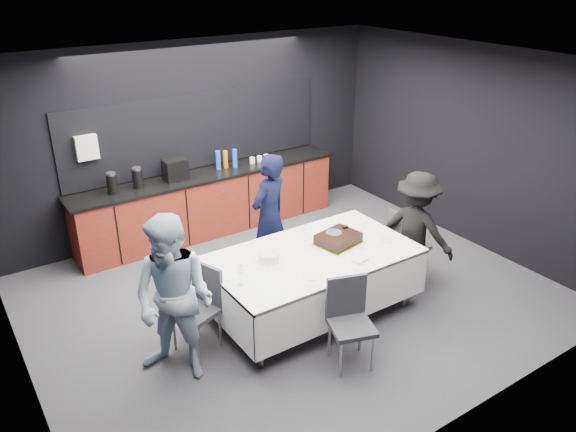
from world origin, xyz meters
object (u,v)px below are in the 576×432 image
object	(u,v)px
party_table	(313,264)
champagne_flute	(241,271)
chair_left	(201,301)
person_center	(269,216)
person_left	(174,300)
plate_stack	(269,256)
person_right	(416,230)
chair_near	(349,315)
cake_assembly	(338,239)
chair_right	(405,240)

from	to	relation	value
party_table	champagne_flute	xyz separation A→B (m)	(-1.00, -0.13, 0.30)
chair_left	person_center	xyz separation A→B (m)	(1.39, 0.86, 0.29)
party_table	person_center	world-z (taller)	person_center
person_center	person_left	world-z (taller)	person_left
plate_stack	person_left	bearing A→B (deg)	-167.90
person_left	person_right	distance (m)	3.15
champagne_flute	person_right	xyz separation A→B (m)	(2.43, -0.06, -0.19)
champagne_flute	person_left	bearing A→B (deg)	179.63
champagne_flute	person_left	distance (m)	0.73
chair_left	chair_near	world-z (taller)	same
champagne_flute	chair_left	distance (m)	0.60
party_table	plate_stack	distance (m)	0.55
plate_stack	person_right	bearing A→B (deg)	-9.49
cake_assembly	chair_right	bearing A→B (deg)	-2.29
chair_right	person_center	size ratio (longest dim) A/B	0.56
party_table	person_left	world-z (taller)	person_left
cake_assembly	champagne_flute	world-z (taller)	champagne_flute
plate_stack	person_center	world-z (taller)	person_center
chair_near	person_left	world-z (taller)	person_left
chair_right	party_table	bearing A→B (deg)	179.63
champagne_flute	person_left	world-z (taller)	person_left
cake_assembly	person_right	size ratio (longest dim) A/B	0.37
cake_assembly	person_left	distance (m)	2.11
champagne_flute	chair_near	bearing A→B (deg)	-43.50
plate_stack	chair_near	distance (m)	1.11
champagne_flute	person_right	bearing A→B (deg)	-1.33
party_table	chair_near	distance (m)	0.92
party_table	person_left	distance (m)	1.73
champagne_flute	chair_right	world-z (taller)	champagne_flute
chair_left	chair_right	xyz separation A→B (m)	(2.76, -0.17, 0.00)
champagne_flute	chair_right	bearing A→B (deg)	2.84
person_left	chair_left	bearing A→B (deg)	89.32
chair_right	person_right	distance (m)	0.28
party_table	person_left	xyz separation A→B (m)	(-1.72, -0.13, 0.22)
champagne_flute	chair_right	distance (m)	2.47
chair_left	plate_stack	bearing A→B (deg)	-2.06
plate_stack	person_center	size ratio (longest dim) A/B	0.14
party_table	chair_near	xyz separation A→B (m)	(-0.19, -0.89, -0.11)
plate_stack	person_left	size ratio (longest dim) A/B	0.13
person_left	chair_near	bearing A→B (deg)	26.13
person_center	chair_left	bearing A→B (deg)	11.40
chair_near	cake_assembly	bearing A→B (deg)	57.99
chair_left	champagne_flute	bearing A→B (deg)	-42.10
cake_assembly	person_left	bearing A→B (deg)	-175.69
champagne_flute	person_right	size ratio (longest dim) A/B	0.15
chair_near	person_right	world-z (taller)	person_right
person_right	person_left	bearing A→B (deg)	69.21
person_right	plate_stack	bearing A→B (deg)	60.83
cake_assembly	chair_near	bearing A→B (deg)	-122.01
chair_near	champagne_flute	bearing A→B (deg)	136.50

